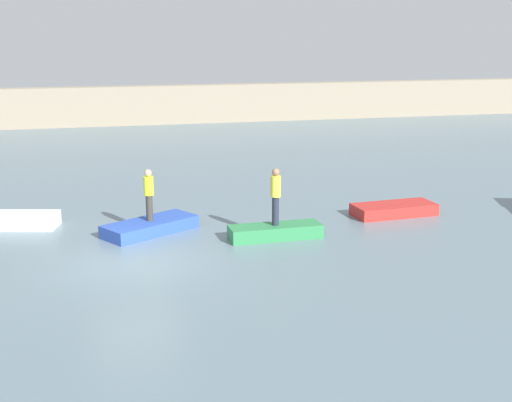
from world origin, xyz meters
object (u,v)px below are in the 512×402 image
(person_yellow_shirt, at_px, (276,194))
(rowboat_red, at_px, (394,209))
(rowboat_white, at_px, (13,220))
(rowboat_blue, at_px, (150,227))
(person_hiviz_shirt, at_px, (149,192))
(rowboat_green, at_px, (275,232))

(person_yellow_shirt, bearing_deg, rowboat_red, 19.41)
(rowboat_white, height_order, rowboat_blue, rowboat_white)
(rowboat_blue, xyz_separation_m, person_hiviz_shirt, (0.00, 0.00, 1.16))
(rowboat_green, bearing_deg, person_yellow_shirt, -154.70)
(rowboat_blue, relative_size, rowboat_red, 1.06)
(rowboat_green, bearing_deg, rowboat_blue, 156.22)
(rowboat_white, height_order, person_hiviz_shirt, person_hiviz_shirt)
(rowboat_green, bearing_deg, person_hiviz_shirt, 156.22)
(rowboat_blue, distance_m, person_yellow_shirt, 4.35)
(rowboat_red, bearing_deg, rowboat_blue, 176.63)
(rowboat_white, bearing_deg, rowboat_red, 7.17)
(rowboat_white, bearing_deg, rowboat_blue, -7.59)
(rowboat_white, relative_size, rowboat_red, 0.99)
(rowboat_green, xyz_separation_m, person_hiviz_shirt, (-3.84, 1.59, 1.15))
(rowboat_green, relative_size, rowboat_red, 1.00)
(rowboat_blue, distance_m, rowboat_red, 8.75)
(rowboat_white, relative_size, person_yellow_shirt, 1.59)
(rowboat_blue, relative_size, person_hiviz_shirt, 1.84)
(rowboat_blue, relative_size, person_yellow_shirt, 1.71)
(rowboat_green, distance_m, person_yellow_shirt, 1.25)
(rowboat_red, bearing_deg, person_yellow_shirt, -164.87)
(rowboat_blue, bearing_deg, rowboat_white, 127.21)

